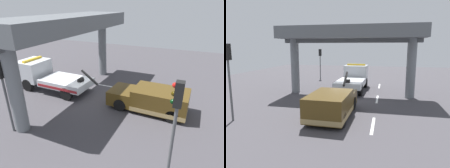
{
  "view_description": "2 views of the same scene",
  "coord_description": "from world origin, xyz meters",
  "views": [
    {
      "loc": [
        -7.32,
        11.58,
        6.71
      ],
      "look_at": [
        -2.13,
        -0.09,
        1.37
      ],
      "focal_mm": 31.11,
      "sensor_mm": 36.0,
      "label": 1
    },
    {
      "loc": [
        -17.07,
        -3.04,
        4.23
      ],
      "look_at": [
        -3.36,
        0.04,
        1.74
      ],
      "focal_mm": 33.78,
      "sensor_mm": 36.0,
      "label": 2
    }
  ],
  "objects": [
    {
      "name": "tow_truck_white",
      "position": [
        3.72,
        -0.02,
        1.2
      ],
      "size": [
        7.28,
        2.54,
        2.46
      ],
      "color": "silver",
      "rests_on": "ground"
    },
    {
      "name": "lane_stripe_east",
      "position": [
        6.0,
        -2.5,
        0.0
      ],
      "size": [
        2.6,
        0.16,
        0.01
      ],
      "primitive_type": "cube",
      "color": "silver",
      "rests_on": "ground"
    },
    {
      "name": "lane_stripe_west",
      "position": [
        -6.0,
        -2.5,
        0.0
      ],
      "size": [
        2.6,
        0.16,
        0.01
      ],
      "primitive_type": "cube",
      "color": "silver",
      "rests_on": "ground"
    },
    {
      "name": "ground_plane",
      "position": [
        0.0,
        0.0,
        -0.05
      ],
      "size": [
        60.0,
        40.0,
        0.1
      ],
      "primitive_type": "cube",
      "color": "#423F44"
    },
    {
      "name": "overpass_structure",
      "position": [
        1.14,
        0.0,
        5.1
      ],
      "size": [
        3.6,
        12.28,
        5.95
      ],
      "color": "slate",
      "rests_on": "ground"
    },
    {
      "name": "traffic_light_near",
      "position": [
        -6.98,
        5.47,
        3.21
      ],
      "size": [
        0.39,
        0.32,
        4.4
      ],
      "color": "#515456",
      "rests_on": "ground"
    },
    {
      "name": "towed_van_green",
      "position": [
        -5.05,
        0.0,
        0.78
      ],
      "size": [
        5.24,
        2.31,
        1.58
      ],
      "color": "#4C3814",
      "rests_on": "ground"
    },
    {
      "name": "lane_stripe_mid",
      "position": [
        0.0,
        -2.5,
        0.0
      ],
      "size": [
        2.6,
        0.16,
        0.01
      ],
      "primitive_type": "cube",
      "color": "silver",
      "rests_on": "ground"
    },
    {
      "name": "traffic_light_far",
      "position": [
        1.52,
        5.47,
        3.01
      ],
      "size": [
        0.39,
        0.32,
        4.12
      ],
      "color": "#515456",
      "rests_on": "ground"
    }
  ]
}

